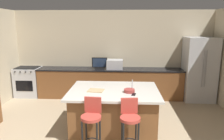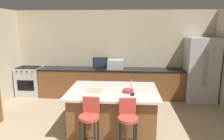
% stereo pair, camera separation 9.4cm
% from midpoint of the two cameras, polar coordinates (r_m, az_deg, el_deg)
% --- Properties ---
extents(wall_back, '(6.61, 0.12, 2.65)m').
position_cam_midpoint_polar(wall_back, '(6.67, -0.27, 4.57)').
color(wall_back, beige).
rests_on(wall_back, ground_plane).
extents(counter_back, '(4.38, 0.62, 0.90)m').
position_cam_midpoint_polar(counter_back, '(6.47, -1.01, -3.55)').
color(counter_back, brown).
rests_on(counter_back, ground_plane).
extents(kitchen_island, '(1.80, 1.33, 0.91)m').
position_cam_midpoint_polar(kitchen_island, '(4.42, -0.12, -10.93)').
color(kitchen_island, black).
rests_on(kitchen_island, ground_plane).
extents(refrigerator, '(0.86, 0.78, 1.86)m').
position_cam_midpoint_polar(refrigerator, '(6.64, 22.16, 0.20)').
color(refrigerator, '#B7BABF').
rests_on(refrigerator, ground_plane).
extents(range_oven, '(0.74, 0.63, 0.92)m').
position_cam_midpoint_polar(range_oven, '(7.13, -22.08, -2.94)').
color(range_oven, '#B7BABF').
rests_on(range_oven, ground_plane).
extents(microwave, '(0.48, 0.36, 0.28)m').
position_cam_midpoint_polar(microwave, '(6.33, 0.34, 1.56)').
color(microwave, '#B7BABF').
rests_on(microwave, counter_back).
extents(tv_monitor, '(0.46, 0.16, 0.35)m').
position_cam_midpoint_polar(tv_monitor, '(6.32, -3.82, 1.69)').
color(tv_monitor, black).
rests_on(tv_monitor, counter_back).
extents(sink_faucet_back, '(0.02, 0.02, 0.24)m').
position_cam_midpoint_polar(sink_faucet_back, '(6.44, -0.59, 1.56)').
color(sink_faucet_back, '#B2B2B7').
rests_on(sink_faucet_back, counter_back).
extents(sink_faucet_island, '(0.02, 0.02, 0.22)m').
position_cam_midpoint_polar(sink_faucet_island, '(4.23, 4.88, -4.06)').
color(sink_faucet_island, '#B2B2B7').
rests_on(sink_faucet_island, kitchen_island).
extents(bar_stool_left, '(0.34, 0.35, 1.00)m').
position_cam_midpoint_polar(bar_stool_left, '(3.64, -6.32, -13.83)').
color(bar_stool_left, '#B23D33').
rests_on(bar_stool_left, ground_plane).
extents(bar_stool_right, '(0.34, 0.35, 0.99)m').
position_cam_midpoint_polar(bar_stool_right, '(3.63, 4.10, -14.06)').
color(bar_stool_right, '#B23D33').
rests_on(bar_stool_right, ground_plane).
extents(fruit_bowl, '(0.21, 0.21, 0.06)m').
position_cam_midpoint_polar(fruit_bowl, '(4.11, 4.06, -5.65)').
color(fruit_bowl, '#993833').
rests_on(fruit_bowl, kitchen_island).
extents(cell_phone, '(0.10, 0.16, 0.01)m').
position_cam_midpoint_polar(cell_phone, '(4.00, 5.24, -6.61)').
color(cell_phone, black).
rests_on(cell_phone, kitchen_island).
extents(cutting_board, '(0.34, 0.28, 0.02)m').
position_cam_midpoint_polar(cutting_board, '(4.21, -5.05, -5.56)').
color(cutting_board, tan).
rests_on(cutting_board, kitchen_island).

